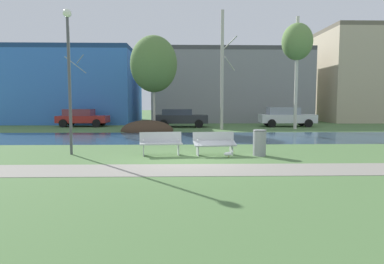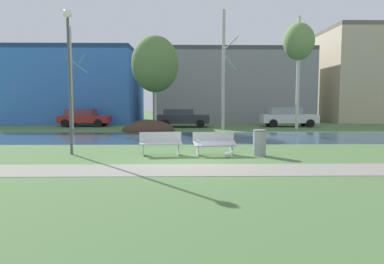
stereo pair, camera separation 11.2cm
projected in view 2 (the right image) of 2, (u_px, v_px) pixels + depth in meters
The scene contains 19 objects.
ground_plane at pixel (187, 133), 21.85m from camera, with size 120.00×120.00×0.00m, color #4C703D.
paved_path_strip at pixel (188, 170), 10.19m from camera, with size 60.00×1.83×0.01m, color gray.
river_band at pixel (187, 137), 19.36m from camera, with size 80.00×6.33×0.01m, color #33516B.
soil_mound at pixel (148, 131), 23.57m from camera, with size 3.62×2.96×1.53m, color #423021.
bench_left at pixel (161, 143), 12.98m from camera, with size 1.65×0.74×0.87m.
bench_right at pixel (214, 143), 13.01m from camera, with size 1.65×0.74×0.87m.
trash_bin at pixel (259, 142), 12.82m from camera, with size 0.51×0.51×0.98m.
seagull at pixel (228, 154), 12.48m from camera, with size 0.40×0.15×0.25m.
streetlamp at pixel (69, 59), 12.91m from camera, with size 0.32×0.32×5.47m.
birch_far_left at pixel (72, 78), 24.89m from camera, with size 1.32×2.32×7.41m.
birch_left at pixel (155, 64), 24.51m from camera, with size 3.36×3.36×6.73m.
birch_center_left at pixel (224, 70), 24.51m from camera, with size 1.18×1.97×8.50m.
birch_center at pixel (299, 43), 24.73m from camera, with size 2.22×2.22×8.16m.
parked_van_nearest_red at pixel (84, 117), 27.95m from camera, with size 4.06×2.04×1.42m.
parked_sedan_second_dark at pixel (182, 117), 27.39m from camera, with size 4.22×2.17×1.42m.
parked_hatch_third_white at pixel (288, 117), 27.76m from camera, with size 4.45×2.06×1.57m.
building_blue_store at pixel (73, 87), 34.07m from camera, with size 12.89×9.95×6.98m.
building_grey_warehouse at pixel (231, 86), 34.73m from camera, with size 15.34×6.43×7.18m.
building_beige_block at pixel (381, 76), 34.83m from camera, with size 11.62×7.41×9.33m.
Camera 2 is at (-0.07, -11.76, 2.03)m, focal length 32.01 mm.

